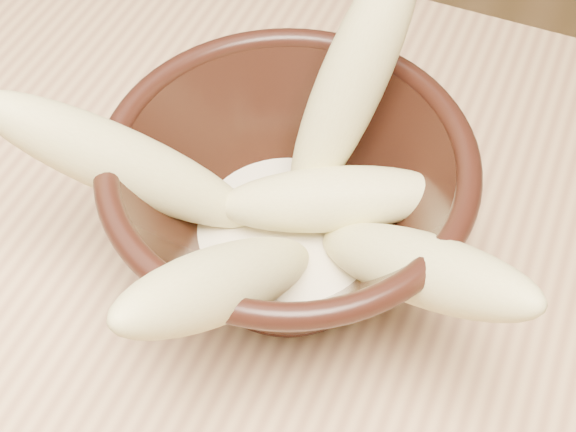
# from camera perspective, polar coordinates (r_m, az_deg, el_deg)

# --- Properties ---
(bowl) EXTENTS (0.21, 0.21, 0.11)m
(bowl) POSITION_cam_1_polar(r_m,az_deg,el_deg) (0.46, 0.00, 0.72)
(bowl) COLOR black
(bowl) RESTS_ON table
(milk_puddle) EXTENTS (0.12, 0.12, 0.02)m
(milk_puddle) POSITION_cam_1_polar(r_m,az_deg,el_deg) (0.49, -0.00, -1.29)
(milk_puddle) COLOR beige
(milk_puddle) RESTS_ON bowl
(banana_upright) EXTENTS (0.08, 0.12, 0.17)m
(banana_upright) POSITION_cam_1_polar(r_m,az_deg,el_deg) (0.46, 4.49, 9.37)
(banana_upright) COLOR #CBBD78
(banana_upright) RESTS_ON bowl
(banana_left) EXTENTS (0.16, 0.10, 0.14)m
(banana_left) POSITION_cam_1_polar(r_m,az_deg,el_deg) (0.45, -11.37, 3.58)
(banana_left) COLOR #CBBD78
(banana_left) RESTS_ON bowl
(banana_right) EXTENTS (0.16, 0.10, 0.12)m
(banana_right) POSITION_cam_1_polar(r_m,az_deg,el_deg) (0.42, 9.24, -3.65)
(banana_right) COLOR #CBBD78
(banana_right) RESTS_ON bowl
(banana_across) EXTENTS (0.14, 0.09, 0.05)m
(banana_across) POSITION_cam_1_polar(r_m,az_deg,el_deg) (0.46, 3.10, 1.20)
(banana_across) COLOR #CBBD78
(banana_across) RESTS_ON bowl
(banana_front) EXTENTS (0.07, 0.16, 0.14)m
(banana_front) POSITION_cam_1_polar(r_m,az_deg,el_deg) (0.40, -4.45, -4.72)
(banana_front) COLOR #CBBD78
(banana_front) RESTS_ON bowl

